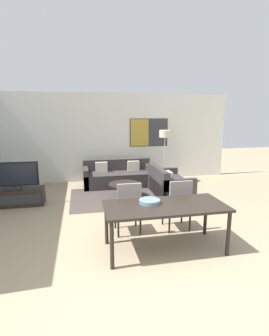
% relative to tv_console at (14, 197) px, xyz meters
% --- Properties ---
extents(ground_plane, '(24.00, 24.00, 0.00)m').
position_rel_tv_console_xyz_m(ground_plane, '(2.63, -3.41, -0.21)').
color(ground_plane, '#9E896B').
extents(wall_back, '(7.79, 0.09, 2.80)m').
position_rel_tv_console_xyz_m(wall_back, '(2.66, 2.01, 1.20)').
color(wall_back, silver).
rests_on(wall_back, ground_plane).
extents(area_rug, '(2.81, 1.99, 0.01)m').
position_rel_tv_console_xyz_m(area_rug, '(2.69, 0.13, -0.20)').
color(area_rug, '#473D38').
rests_on(area_rug, ground_plane).
extents(tv_console, '(1.38, 0.46, 0.41)m').
position_rel_tv_console_xyz_m(tv_console, '(0.00, 0.00, 0.00)').
color(tv_console, black).
rests_on(tv_console, ground_plane).
extents(television, '(1.19, 0.20, 0.64)m').
position_rel_tv_console_xyz_m(television, '(0.00, 0.00, 0.53)').
color(television, '#2D2D33').
rests_on(television, tv_console).
extents(sofa_main, '(2.09, 0.86, 0.77)m').
position_rel_tv_console_xyz_m(sofa_main, '(2.69, 1.32, 0.06)').
color(sofa_main, '#383333').
rests_on(sofa_main, ground_plane).
extents(sofa_side, '(0.86, 1.47, 0.77)m').
position_rel_tv_console_xyz_m(sofa_side, '(3.86, 0.07, 0.06)').
color(sofa_side, '#383333').
rests_on(sofa_side, ground_plane).
extents(coffee_table, '(0.84, 0.84, 0.37)m').
position_rel_tv_console_xyz_m(coffee_table, '(2.69, 0.13, 0.07)').
color(coffee_table, black).
rests_on(coffee_table, ground_plane).
extents(dining_table, '(1.91, 0.87, 0.75)m').
position_rel_tv_console_xyz_m(dining_table, '(2.86, -2.70, 0.48)').
color(dining_table, black).
rests_on(dining_table, ground_plane).
extents(dining_chair_left, '(0.46, 0.46, 0.98)m').
position_rel_tv_console_xyz_m(dining_chair_left, '(2.39, -2.03, 0.33)').
color(dining_chair_left, gray).
rests_on(dining_chair_left, ground_plane).
extents(dining_chair_centre, '(0.46, 0.46, 0.98)m').
position_rel_tv_console_xyz_m(dining_chair_centre, '(3.33, -2.05, 0.33)').
color(dining_chair_centre, gray).
rests_on(dining_chair_centre, ground_plane).
extents(fruit_bowl, '(0.34, 0.34, 0.06)m').
position_rel_tv_console_xyz_m(fruit_bowl, '(2.64, -2.57, 0.58)').
color(fruit_bowl, slate).
rests_on(fruit_bowl, dining_table).
extents(floor_lamp, '(0.34, 0.34, 1.67)m').
position_rel_tv_console_xyz_m(floor_lamp, '(4.15, 1.28, 1.21)').
color(floor_lamp, '#2D2D33').
rests_on(floor_lamp, ground_plane).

